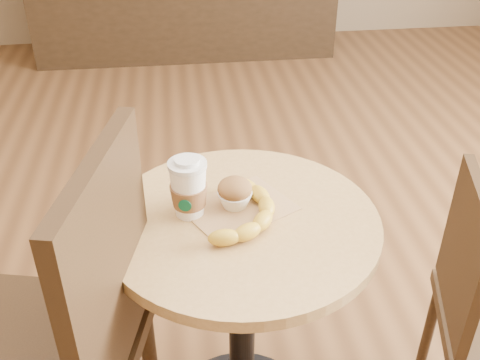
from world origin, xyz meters
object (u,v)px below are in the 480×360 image
at_px(cafe_table, 242,293).
at_px(banana, 243,209).
at_px(muffin, 235,193).
at_px(chair_left, 63,342).
at_px(coffee_cup, 189,190).

xyz_separation_m(cafe_table, banana, (0.00, 0.00, 0.26)).
bearing_deg(cafe_table, muffin, 103.30).
xyz_separation_m(chair_left, muffin, (0.40, 0.21, 0.22)).
xyz_separation_m(cafe_table, chair_left, (-0.42, -0.16, 0.06)).
bearing_deg(chair_left, cafe_table, 124.49).
relative_size(chair_left, muffin, 12.35).
distance_m(muffin, banana, 0.05).
relative_size(cafe_table, muffin, 8.91).
bearing_deg(cafe_table, chair_left, -158.79).
height_order(cafe_table, banana, banana).
distance_m(cafe_table, muffin, 0.28).
bearing_deg(banana, muffin, 132.74).
bearing_deg(chair_left, muffin, 130.68).
bearing_deg(muffin, coffee_cup, -172.73).
bearing_deg(cafe_table, banana, 44.24).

